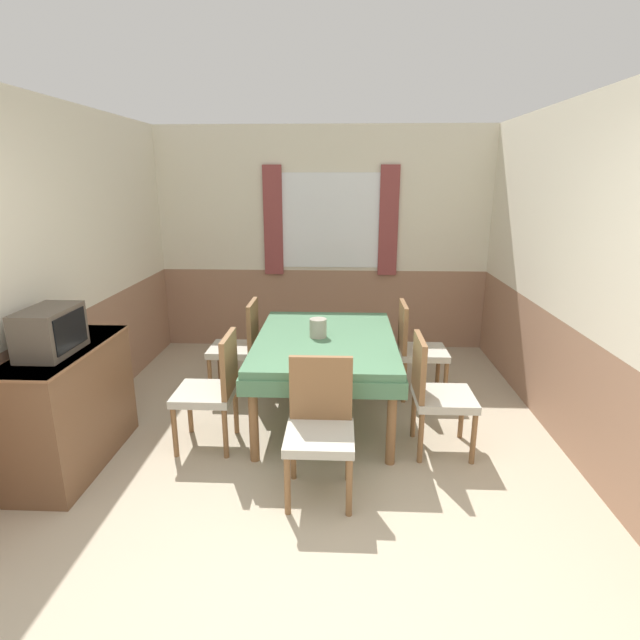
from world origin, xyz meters
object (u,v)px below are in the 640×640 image
(chair_right_far, at_px, (416,346))
(vase, at_px, (318,328))
(chair_right_near, at_px, (435,391))
(chair_left_near, at_px, (213,387))
(chair_left_far, at_px, (240,344))
(chair_head_near, at_px, (320,424))
(sideboard, at_px, (71,406))
(dining_table, at_px, (326,349))
(tv, at_px, (50,331))

(chair_right_far, distance_m, vase, 1.08)
(chair_right_near, height_order, chair_left_near, same)
(chair_right_far, bearing_deg, chair_left_far, -90.00)
(chair_left_far, height_order, chair_right_far, same)
(chair_head_near, relative_size, vase, 5.73)
(chair_left_far, height_order, sideboard, chair_left_far)
(chair_left_near, distance_m, chair_left_far, 1.03)
(chair_left_far, height_order, chair_head_near, same)
(sideboard, bearing_deg, chair_head_near, -8.11)
(chair_left_far, xyz_separation_m, chair_head_near, (0.84, -1.58, 0.00))
(chair_left_far, distance_m, vase, 0.98)
(dining_table, relative_size, chair_head_near, 1.83)
(sideboard, relative_size, vase, 7.28)
(dining_table, height_order, chair_head_near, chair_head_near)
(dining_table, height_order, chair_right_far, chair_right_far)
(chair_right_near, bearing_deg, dining_table, -121.41)
(vase, bearing_deg, chair_left_near, -146.21)
(chair_left_near, height_order, sideboard, chair_left_near)
(dining_table, xyz_separation_m, chair_left_far, (-0.84, 0.51, -0.14))
(dining_table, height_order, tv, tv)
(chair_right_far, xyz_separation_m, tv, (-2.63, -1.44, 0.56))
(dining_table, xyz_separation_m, chair_right_far, (0.84, 0.51, -0.14))
(chair_left_far, height_order, vase, chair_left_far)
(dining_table, xyz_separation_m, sideboard, (-1.79, -0.82, -0.18))
(sideboard, height_order, tv, tv)
(chair_right_far, xyz_separation_m, vase, (-0.90, -0.51, 0.32))
(chair_right_near, xyz_separation_m, chair_left_near, (-1.68, 0.00, 0.00))
(vase, bearing_deg, tv, -151.66)
(chair_head_near, xyz_separation_m, sideboard, (-1.79, 0.26, -0.04))
(sideboard, bearing_deg, dining_table, 24.46)
(chair_left_near, distance_m, tv, 1.18)
(chair_right_far, xyz_separation_m, sideboard, (-2.63, -1.33, -0.04))
(chair_right_near, bearing_deg, tv, -81.09)
(chair_left_far, relative_size, vase, 5.73)
(chair_right_near, bearing_deg, chair_left_near, -90.00)
(chair_head_near, bearing_deg, dining_table, -90.00)
(chair_right_near, distance_m, sideboard, 2.65)
(chair_left_near, relative_size, chair_left_far, 1.00)
(dining_table, bearing_deg, chair_right_far, 31.41)
(dining_table, bearing_deg, chair_head_near, -90.00)
(dining_table, relative_size, vase, 10.47)
(dining_table, xyz_separation_m, vase, (-0.06, 0.01, 0.18))
(chair_head_near, bearing_deg, chair_right_near, -146.40)
(chair_right_near, relative_size, sideboard, 0.79)
(chair_right_far, xyz_separation_m, chair_head_near, (-0.84, -1.58, 0.00))
(tv, bearing_deg, vase, 28.34)
(chair_left_near, bearing_deg, sideboard, 107.61)
(vase, bearing_deg, chair_right_near, -29.88)
(chair_head_near, xyz_separation_m, vase, (-0.06, 1.08, 0.32))
(dining_table, relative_size, chair_left_near, 1.83)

